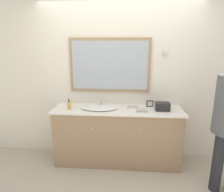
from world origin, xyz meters
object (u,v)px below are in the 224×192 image
(sink_basin, at_px, (99,107))
(appliance_box, at_px, (163,106))
(soap_bottle, at_px, (69,105))
(picture_frame, at_px, (150,104))

(sink_basin, xyz_separation_m, appliance_box, (0.95, -0.01, 0.04))
(sink_basin, relative_size, soap_bottle, 3.49)
(soap_bottle, xyz_separation_m, appliance_box, (1.41, 0.05, -0.00))
(appliance_box, xyz_separation_m, picture_frame, (-0.17, 0.17, -0.01))
(sink_basin, bearing_deg, soap_bottle, -172.89)
(soap_bottle, distance_m, picture_frame, 1.26)
(sink_basin, height_order, appliance_box, sink_basin)
(picture_frame, bearing_deg, soap_bottle, -169.77)
(appliance_box, relative_size, picture_frame, 1.91)
(soap_bottle, height_order, appliance_box, soap_bottle)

